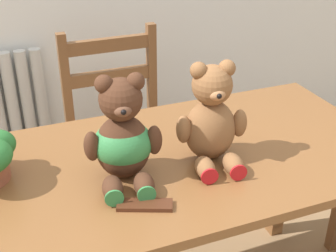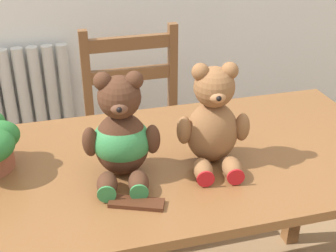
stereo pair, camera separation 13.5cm
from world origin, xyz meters
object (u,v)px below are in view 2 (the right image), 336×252
wooden_chair_behind (138,136)px  chocolate_bar (137,203)px  teddy_bear_left (121,136)px  teddy_bear_right (213,122)px

wooden_chair_behind → chocolate_bar: wooden_chair_behind is taller
teddy_bear_left → chocolate_bar: teddy_bear_left is taller
teddy_bear_left → chocolate_bar: 0.20m
chocolate_bar → teddy_bear_left: bearing=92.7°
teddy_bear_left → teddy_bear_right: 0.27m
wooden_chair_behind → teddy_bear_left: teddy_bear_left is taller
teddy_bear_right → teddy_bear_left: bearing=8.2°
chocolate_bar → wooden_chair_behind: bearing=78.5°
teddy_bear_left → teddy_bear_right: size_ratio=1.00×
wooden_chair_behind → teddy_bear_left: 0.85m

